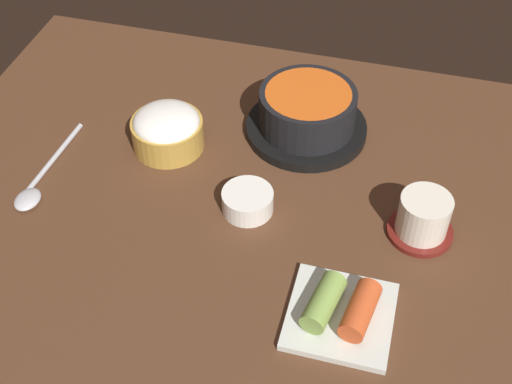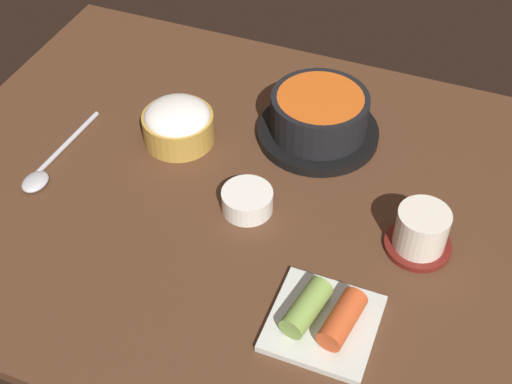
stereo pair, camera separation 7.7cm
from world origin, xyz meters
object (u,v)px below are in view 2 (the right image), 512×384
banchan_cup_center (247,200)px  kimchi_plate (324,318)px  stone_pot (319,118)px  tea_cup_with_saucer (421,231)px  rice_bowl (178,123)px  spoon (46,169)px

banchan_cup_center → kimchi_plate: size_ratio=0.57×
stone_pot → tea_cup_with_saucer: 26.25cm
banchan_cup_center → stone_pot: bearing=76.6°
rice_bowl → banchan_cup_center: bearing=-32.8°
kimchi_plate → rice_bowl: bearing=141.7°
tea_cup_with_saucer → spoon: (-55.70, -5.78, -2.64)cm
banchan_cup_center → rice_bowl: bearing=147.2°
spoon → kimchi_plate: bearing=-13.1°
stone_pot → rice_bowl: bearing=-156.5°
rice_bowl → banchan_cup_center: (15.73, -10.13, -1.62)cm
stone_pot → tea_cup_with_saucer: (19.86, -17.15, -0.54)cm
stone_pot → rice_bowl: 22.08cm
stone_pot → banchan_cup_center: 19.56cm
stone_pot → kimchi_plate: (11.69, -34.03, -2.24)cm
rice_bowl → tea_cup_with_saucer: 40.96cm
banchan_cup_center → kimchi_plate: 22.14cm
tea_cup_with_saucer → kimchi_plate: size_ratio=0.70×
banchan_cup_center → spoon: bearing=-172.7°
rice_bowl → kimchi_plate: (31.93, -25.22, -1.84)cm
tea_cup_with_saucer → kimchi_plate: 18.83cm
rice_bowl → banchan_cup_center: size_ratio=1.51×
banchan_cup_center → spoon: 31.60cm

